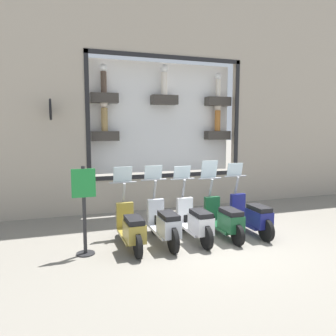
{
  "coord_description": "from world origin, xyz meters",
  "views": [
    {
      "loc": [
        -5.99,
        3.21,
        2.43
      ],
      "look_at": [
        1.84,
        0.53,
        1.45
      ],
      "focal_mm": 35.0,
      "sensor_mm": 36.0,
      "label": 1
    }
  ],
  "objects_px": {
    "scooter_green_1": "(225,219)",
    "scooter_white_2": "(196,221)",
    "scooter_olive_4": "(131,228)",
    "shop_sign_post": "(84,207)",
    "scooter_navy_0": "(252,216)",
    "scooter_silver_3": "(164,224)"
  },
  "relations": [
    {
      "from": "scooter_green_1",
      "to": "scooter_olive_4",
      "type": "relative_size",
      "value": 1.0
    },
    {
      "from": "scooter_navy_0",
      "to": "scooter_silver_3",
      "type": "height_order",
      "value": "scooter_silver_3"
    },
    {
      "from": "scooter_green_1",
      "to": "scooter_white_2",
      "type": "bearing_deg",
      "value": 89.99
    },
    {
      "from": "scooter_olive_4",
      "to": "shop_sign_post",
      "type": "relative_size",
      "value": 1.03
    },
    {
      "from": "scooter_green_1",
      "to": "scooter_silver_3",
      "type": "bearing_deg",
      "value": 89.84
    },
    {
      "from": "scooter_green_1",
      "to": "scooter_white_2",
      "type": "height_order",
      "value": "scooter_green_1"
    },
    {
      "from": "shop_sign_post",
      "to": "scooter_navy_0",
      "type": "bearing_deg",
      "value": -89.3
    },
    {
      "from": "scooter_white_2",
      "to": "shop_sign_post",
      "type": "xyz_separation_m",
      "value": [
        -0.05,
        2.35,
        0.51
      ]
    },
    {
      "from": "scooter_silver_3",
      "to": "scooter_navy_0",
      "type": "bearing_deg",
      "value": -90.08
    },
    {
      "from": "scooter_green_1",
      "to": "scooter_olive_4",
      "type": "xyz_separation_m",
      "value": [
        -0.0,
        2.14,
        0.0
      ]
    },
    {
      "from": "scooter_olive_4",
      "to": "scooter_navy_0",
      "type": "bearing_deg",
      "value": -89.97
    },
    {
      "from": "scooter_green_1",
      "to": "scooter_silver_3",
      "type": "height_order",
      "value": "scooter_green_1"
    },
    {
      "from": "scooter_olive_4",
      "to": "shop_sign_post",
      "type": "xyz_separation_m",
      "value": [
        -0.04,
        0.92,
        0.52
      ]
    },
    {
      "from": "scooter_navy_0",
      "to": "shop_sign_post",
      "type": "xyz_separation_m",
      "value": [
        -0.05,
        3.78,
        0.51
      ]
    },
    {
      "from": "shop_sign_post",
      "to": "scooter_olive_4",
      "type": "bearing_deg",
      "value": -87.23
    },
    {
      "from": "scooter_white_2",
      "to": "scooter_olive_4",
      "type": "distance_m",
      "value": 1.43
    },
    {
      "from": "scooter_navy_0",
      "to": "shop_sign_post",
      "type": "relative_size",
      "value": 1.04
    },
    {
      "from": "scooter_navy_0",
      "to": "scooter_white_2",
      "type": "xyz_separation_m",
      "value": [
        -0.0,
        1.43,
        -0.0
      ]
    },
    {
      "from": "scooter_white_2",
      "to": "scooter_silver_3",
      "type": "bearing_deg",
      "value": 89.69
    },
    {
      "from": "scooter_white_2",
      "to": "scooter_olive_4",
      "type": "relative_size",
      "value": 1.0
    },
    {
      "from": "scooter_olive_4",
      "to": "shop_sign_post",
      "type": "height_order",
      "value": "shop_sign_post"
    },
    {
      "from": "scooter_navy_0",
      "to": "scooter_white_2",
      "type": "relative_size",
      "value": 1.0
    }
  ]
}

